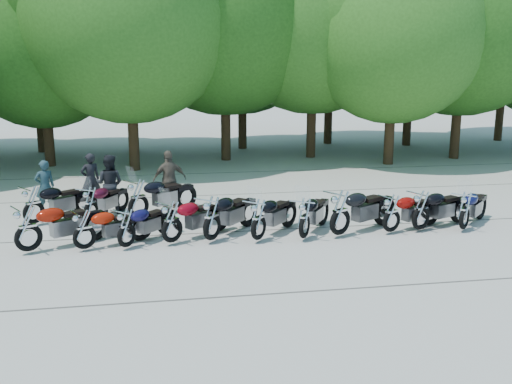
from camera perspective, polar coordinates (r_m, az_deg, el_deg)
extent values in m
plane|color=#A09B91|center=(15.20, 0.94, -5.29)|extent=(90.00, 90.00, 0.00)
cylinder|color=#3A2614|center=(27.60, -19.20, 5.75)|extent=(0.44, 0.44, 3.31)
sphere|color=#286319|center=(27.44, -19.78, 13.35)|extent=(7.31, 7.31, 7.31)
cylinder|color=#3A2614|center=(25.61, -11.65, 6.40)|extent=(0.44, 0.44, 3.93)
sphere|color=#357721|center=(25.51, -12.10, 16.17)|extent=(8.70, 8.70, 8.70)
cylinder|color=#3A2614|center=(27.60, -2.91, 7.30)|extent=(0.44, 0.44, 4.13)
sphere|color=#286319|center=(27.54, -3.03, 16.82)|extent=(9.13, 9.13, 9.13)
cylinder|color=#3A2614|center=(28.47, 5.30, 7.40)|extent=(0.44, 0.44, 4.09)
sphere|color=#357721|center=(28.41, 5.50, 16.54)|extent=(9.04, 9.04, 9.04)
cylinder|color=#3A2614|center=(27.17, 12.63, 6.38)|extent=(0.44, 0.44, 3.62)
sphere|color=#357721|center=(27.03, 13.06, 14.85)|extent=(8.00, 8.00, 8.00)
cylinder|color=#3A2614|center=(29.57, 18.56, 6.88)|extent=(0.44, 0.44, 3.98)
sphere|color=#286319|center=(29.48, 19.19, 15.42)|extent=(8.79, 8.79, 8.79)
cylinder|color=#3A2614|center=(31.82, -19.87, 6.75)|extent=(0.44, 0.44, 3.52)
sphere|color=#357721|center=(31.69, -20.42, 13.77)|extent=(7.78, 7.78, 7.78)
cylinder|color=#3A2614|center=(30.80, -11.67, 6.97)|extent=(0.44, 0.44, 3.42)
sphere|color=#286319|center=(30.66, -12.00, 14.03)|extent=(7.56, 7.56, 7.56)
cylinder|color=#3A2614|center=(31.13, -1.31, 7.43)|extent=(0.44, 0.44, 3.56)
sphere|color=#286319|center=(31.00, -1.35, 14.71)|extent=(7.88, 7.88, 7.88)
cylinder|color=#3A2614|center=(33.14, 6.91, 7.84)|extent=(0.44, 0.44, 3.76)
sphere|color=#286319|center=(33.04, 7.11, 15.05)|extent=(8.31, 8.31, 8.31)
cylinder|color=#3A2614|center=(33.22, 14.26, 7.44)|extent=(0.44, 0.44, 3.63)
sphere|color=#357721|center=(33.11, 14.66, 14.37)|extent=(8.02, 8.02, 8.02)
cylinder|color=#3A2614|center=(36.77, 22.29, 7.95)|extent=(0.44, 0.44, 4.37)
sphere|color=#286319|center=(36.75, 22.95, 15.48)|extent=(9.67, 9.67, 9.67)
imported|color=#203A43|center=(19.42, -19.46, 0.49)|extent=(0.70, 0.59, 1.64)
imported|color=black|center=(18.88, -13.79, 0.78)|extent=(1.05, 0.92, 1.80)
imported|color=brown|center=(19.06, -8.24, 1.19)|extent=(1.16, 0.71, 1.84)
imported|color=black|center=(19.95, -15.48, 1.17)|extent=(0.73, 0.61, 1.70)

